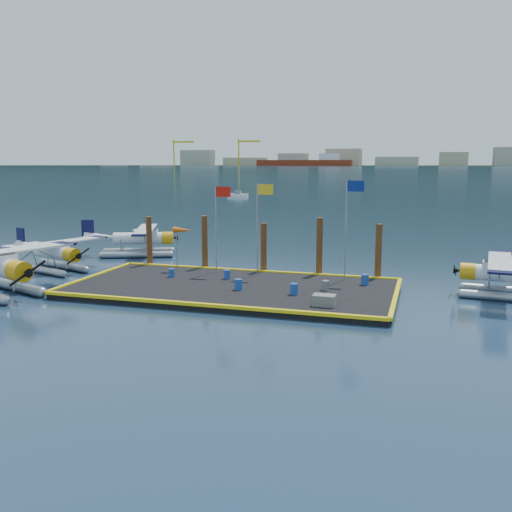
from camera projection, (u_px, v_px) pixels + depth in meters
The scene contains 22 objects.
ground at pixel (232, 292), 35.82m from camera, with size 4000.00×4000.00×0.00m, color #172D45.
dock at pixel (232, 289), 35.79m from camera, with size 20.00×10.00×0.40m, color black.
dock_bumpers at pixel (232, 284), 35.74m from camera, with size 20.25×10.25×0.18m, color yellow, non-canonical shape.
seaplane_b at pixel (54, 254), 42.15m from camera, with size 7.84×8.35×3.00m.
seaplane_c at pixel (142, 240), 49.12m from camera, with size 8.29×8.75×3.18m.
seaplane_d at pixel (505, 276), 34.10m from camera, with size 7.71×8.51×3.01m.
drum_0 at pixel (172, 273), 38.43m from camera, with size 0.40×0.40×0.56m, color #1C449D.
drum_1 at pixel (294, 289), 33.37m from camera, with size 0.46×0.46×0.65m, color #1C449D.
drum_2 at pixel (325, 285), 34.48m from camera, with size 0.42×0.42×0.59m, color slate.
drum_3 at pixel (239, 284), 34.60m from camera, with size 0.47×0.47×0.66m, color #1C449D.
drum_4 at pixel (365, 280), 35.96m from camera, with size 0.47×0.47×0.67m, color #1C449D.
drum_5 at pixel (227, 274), 37.80m from camera, with size 0.42×0.42×0.60m, color #1C449D.
crate at pixel (324, 300), 30.79m from camera, with size 1.21×0.81×0.61m, color slate.
flagpole_red at pixel (219, 216), 39.33m from camera, with size 1.14×0.08×6.00m.
flagpole_yellow at pixel (260, 215), 38.46m from camera, with size 1.14×0.08×6.20m.
flagpole_blue at pixel (349, 215), 36.72m from camera, with size 1.14×0.08×6.50m.
windsock at pixel (183, 231), 40.31m from camera, with size 1.40×0.44×3.12m.
piling_0 at pixel (149, 243), 43.01m from camera, with size 0.44×0.44×4.00m, color #4C2D15.
piling_1 at pixel (205, 244), 41.71m from camera, with size 0.44×0.44×4.20m, color #4C2D15.
piling_2 at pixel (264, 250), 40.46m from camera, with size 0.44×0.44×3.80m, color #4C2D15.
piling_3 at pixel (319, 249), 39.27m from camera, with size 0.44×0.44×4.30m, color #4C2D15.
piling_4 at pixel (378, 254), 38.15m from camera, with size 0.44×0.44×4.00m, color #4C2D15.
Camera 1 is at (11.56, -33.02, 8.16)m, focal length 40.00 mm.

